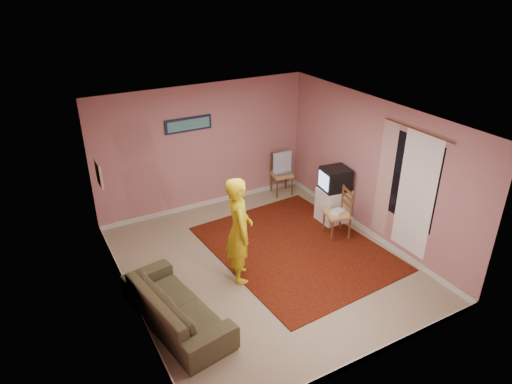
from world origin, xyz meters
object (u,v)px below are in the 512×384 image
sofa (176,306)px  chair_a (282,170)px  crt_tv (335,179)px  person (239,230)px  chair_b (338,208)px  tv_cabinet (333,205)px

sofa → chair_a: bearing=-61.1°
chair_a → sofa: size_ratio=0.26×
crt_tv → person: bearing=-155.3°
chair_b → sofa: size_ratio=0.26×
sofa → person: person is taller
chair_a → sofa: (-3.50, -2.82, -0.28)m
chair_a → person: 3.23m
crt_tv → person: person is taller
chair_b → sofa: bearing=-65.1°
chair_a → crt_tv: bearing=-72.5°
sofa → person: size_ratio=1.12×
chair_a → chair_b: chair_b is taller
tv_cabinet → chair_b: (-0.30, -0.50, 0.24)m
tv_cabinet → crt_tv: (-0.01, 0.00, 0.57)m
tv_cabinet → chair_a: chair_a is taller
tv_cabinet → crt_tv: bearing=172.7°
tv_cabinet → person: bearing=-162.7°
sofa → person: 1.50m
tv_cabinet → chair_a: 1.58m
tv_cabinet → chair_b: 0.63m
chair_b → person: person is taller
crt_tv → person: (-2.47, -0.77, -0.02)m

